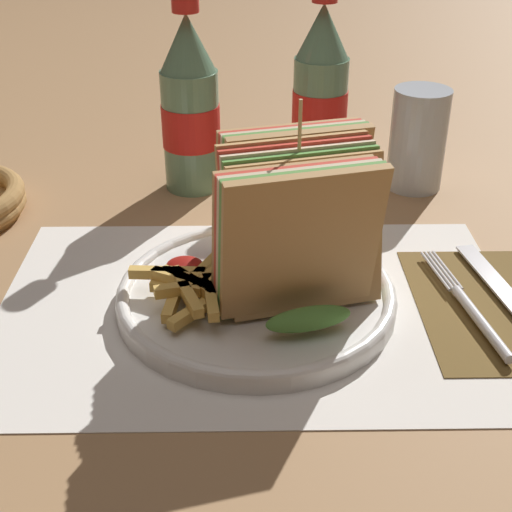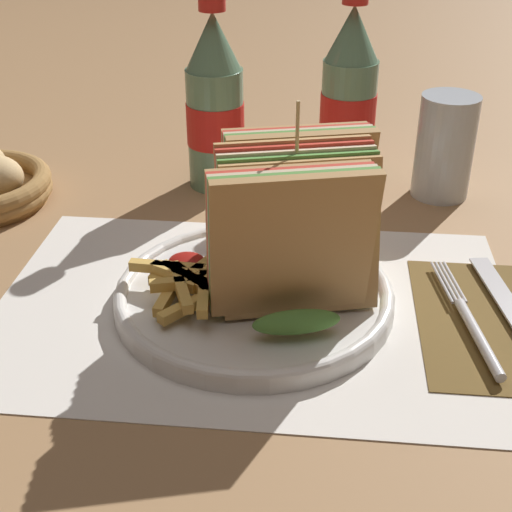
# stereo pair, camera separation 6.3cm
# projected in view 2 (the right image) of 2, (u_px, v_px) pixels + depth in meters

# --- Properties ---
(ground_plane) EXTENTS (4.00, 4.00, 0.00)m
(ground_plane) POSITION_uv_depth(u_px,v_px,m) (221.00, 302.00, 0.64)
(ground_plane) COLOR #9E754C
(placemat) EXTENTS (0.46, 0.31, 0.00)m
(placemat) POSITION_uv_depth(u_px,v_px,m) (253.00, 306.00, 0.63)
(placemat) COLOR silver
(placemat) RESTS_ON ground_plane
(plate_main) EXTENTS (0.25, 0.25, 0.02)m
(plate_main) POSITION_uv_depth(u_px,v_px,m) (254.00, 296.00, 0.63)
(plate_main) COLOR white
(plate_main) RESTS_ON ground_plane
(club_sandwich) EXTENTS (0.15, 0.19, 0.17)m
(club_sandwich) POSITION_uv_depth(u_px,v_px,m) (294.00, 222.00, 0.60)
(club_sandwich) COLOR tan
(club_sandwich) RESTS_ON plate_main
(fries_pile) EXTENTS (0.12, 0.11, 0.02)m
(fries_pile) POSITION_uv_depth(u_px,v_px,m) (191.00, 282.00, 0.61)
(fries_pile) COLOR gold
(fries_pile) RESTS_ON plate_main
(ketchup_blob) EXTENTS (0.03, 0.03, 0.01)m
(ketchup_blob) POSITION_uv_depth(u_px,v_px,m) (187.00, 261.00, 0.65)
(ketchup_blob) COLOR maroon
(ketchup_blob) RESTS_ON plate_main
(napkin) EXTENTS (0.12, 0.19, 0.00)m
(napkin) POSITION_uv_depth(u_px,v_px,m) (490.00, 321.00, 0.61)
(napkin) COLOR brown
(napkin) RESTS_ON ground_plane
(fork) EXTENTS (0.04, 0.17, 0.01)m
(fork) POSITION_uv_depth(u_px,v_px,m) (472.00, 325.00, 0.59)
(fork) COLOR silver
(fork) RESTS_ON napkin
(coke_bottle_near) EXTENTS (0.07, 0.07, 0.22)m
(coke_bottle_near) POSITION_uv_depth(u_px,v_px,m) (215.00, 106.00, 0.81)
(coke_bottle_near) COLOR slate
(coke_bottle_near) RESTS_ON ground_plane
(coke_bottle_far) EXTENTS (0.07, 0.07, 0.22)m
(coke_bottle_far) POSITION_uv_depth(u_px,v_px,m) (349.00, 97.00, 0.85)
(coke_bottle_far) COLOR slate
(coke_bottle_far) RESTS_ON ground_plane
(glass_near) EXTENTS (0.07, 0.07, 0.12)m
(glass_near) POSITION_uv_depth(u_px,v_px,m) (444.00, 153.00, 0.81)
(glass_near) COLOR silver
(glass_near) RESTS_ON ground_plane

